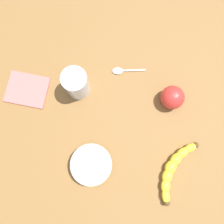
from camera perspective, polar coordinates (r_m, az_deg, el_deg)
wooden_tabletop at (r=76.87cm, az=0.77°, el=-3.37°), size 120.00×120.00×3.00cm
banana at (r=75.75cm, az=14.88°, el=-13.34°), size 16.95×15.14×3.39cm
smoothie_glass at (r=73.16cm, az=-8.72°, el=6.83°), size 7.68×7.68×11.34cm
ceramic_bowl at (r=72.75cm, az=-5.12°, el=-12.70°), size 12.68×12.68×4.12cm
apple_fruit at (r=75.56cm, az=14.59°, el=3.47°), size 7.48×7.48×7.48cm
teaspoon at (r=79.23cm, az=1.89°, el=10.05°), size 11.15×4.59×0.80cm
folded_napkin at (r=82.30cm, az=-20.09°, el=5.20°), size 17.04×16.13×0.60cm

